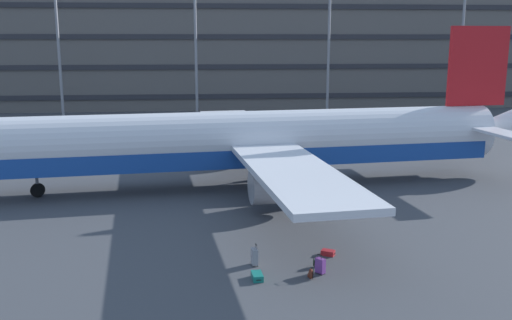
{
  "coord_description": "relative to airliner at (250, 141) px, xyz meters",
  "views": [
    {
      "loc": [
        -8.06,
        -39.9,
        10.06
      ],
      "look_at": [
        -5.07,
        -6.65,
        3.0
      ],
      "focal_mm": 39.76,
      "sensor_mm": 36.0,
      "label": 1
    }
  ],
  "objects": [
    {
      "name": "backpack_navy",
      "position": [
        1.32,
        -16.16,
        -2.95
      ],
      "size": [
        0.31,
        0.37,
        0.53
      ],
      "color": "#592619",
      "rests_on": "ground_plane"
    },
    {
      "name": "suitcase_laid_flat",
      "position": [
        1.84,
        -15.64,
        -2.81
      ],
      "size": [
        0.46,
        0.49,
        0.92
      ],
      "color": "#72388C",
      "rests_on": "ground_plane"
    },
    {
      "name": "terminal_structure",
      "position": [
        5.0,
        52.51,
        5.28
      ],
      "size": [
        144.65,
        17.63,
        16.92
      ],
      "color": "#605B56",
      "rests_on": "ground_plane"
    },
    {
      "name": "suitcase_teal",
      "position": [
        -0.95,
        -14.42,
        -2.77
      ],
      "size": [
        0.31,
        0.5,
        1.0
      ],
      "color": "gray",
      "rests_on": "ground_plane"
    },
    {
      "name": "ground_plane",
      "position": [
        5.0,
        1.25,
        -3.18
      ],
      "size": [
        600.0,
        600.0,
        0.0
      ],
      "primitive_type": "plane",
      "color": "#424449"
    },
    {
      "name": "airliner",
      "position": [
        0.0,
        0.0,
        0.0
      ],
      "size": [
        42.67,
        34.62,
        11.09
      ],
      "color": "silver",
      "rests_on": "ground_plane"
    },
    {
      "name": "light_mast_center_right",
      "position": [
        13.52,
        37.25,
        11.26
      ],
      "size": [
        1.8,
        0.5,
        25.41
      ],
      "color": "gray",
      "rests_on": "ground_plane"
    },
    {
      "name": "suitcase_silver",
      "position": [
        2.66,
        -13.5,
        -3.06
      ],
      "size": [
        0.73,
        0.65,
        0.25
      ],
      "color": "#B21E23",
      "rests_on": "ground_plane"
    },
    {
      "name": "light_mast_right",
      "position": [
        31.92,
        37.25,
        9.45
      ],
      "size": [
        1.8,
        0.5,
        21.89
      ],
      "color": "gray",
      "rests_on": "ground_plane"
    },
    {
      "name": "backpack_purple",
      "position": [
        1.8,
        -14.91,
        -2.99
      ],
      "size": [
        0.24,
        0.37,
        0.46
      ],
      "color": "#264C26",
      "rests_on": "ground_plane"
    },
    {
      "name": "light_mast_center_left",
      "position": [
        -4.15,
        37.25,
        9.43
      ],
      "size": [
        1.8,
        0.5,
        21.83
      ],
      "color": "gray",
      "rests_on": "ground_plane"
    },
    {
      "name": "suitcase_large",
      "position": [
        -0.98,
        -15.99,
        -3.05
      ],
      "size": [
        0.5,
        0.84,
        0.28
      ],
      "color": "#147266",
      "rests_on": "ground_plane"
    },
    {
      "name": "light_mast_left",
      "position": [
        -21.65,
        37.25,
        9.86
      ],
      "size": [
        1.8,
        0.5,
        22.67
      ],
      "color": "gray",
      "rests_on": "ground_plane"
    }
  ]
}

